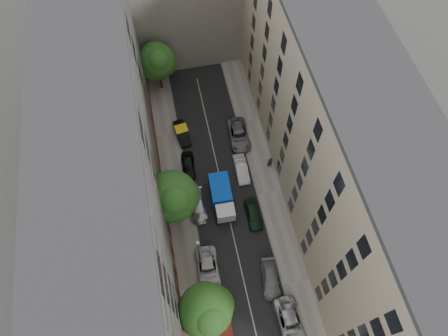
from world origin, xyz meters
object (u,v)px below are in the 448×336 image
object	(u,v)px
car_left_2	(208,269)
tree_mid	(173,198)
car_left_5	(182,133)
car_right_4	(239,135)
car_right_2	(253,214)
tree_near	(207,311)
lamp_post	(199,249)
car_right_0	(290,323)
car_right_3	(241,169)
car_right_1	(270,279)
car_left_4	(188,166)
tree_far	(158,62)
tarp_truck	(222,197)
car_left_1	(224,321)
car_left_3	(198,206)
pedestrian	(270,162)

from	to	relation	value
car_left_2	tree_mid	distance (m)	8.77
car_left_5	car_right_4	distance (m)	7.43
car_right_2	tree_near	world-z (taller)	tree_near
car_left_2	lamp_post	distance (m)	3.51
car_left_2	car_right_0	distance (m)	10.18
car_left_2	car_right_3	size ratio (longest dim) A/B	1.22
car_right_1	car_left_2	bearing A→B (deg)	166.75
car_left_5	lamp_post	world-z (taller)	lamp_post
car_left_4	tree_near	size ratio (longest dim) A/B	0.54
tree_near	tree_far	xyz separation A→B (m)	(-0.53, 31.83, 0.30)
tarp_truck	car_left_1	size ratio (longest dim) A/B	1.44
car_right_3	tree_near	distance (m)	18.45
car_left_1	car_left_3	world-z (taller)	car_left_3
car_left_5	lamp_post	distance (m)	17.20
car_right_2	tree_mid	bearing A→B (deg)	170.20
car_left_5	car_right_4	xyz separation A→B (m)	(7.20, -1.84, 0.08)
tree_near	tree_far	world-z (taller)	tree_far
car_left_3	car_right_1	world-z (taller)	car_left_3
car_right_0	car_right_4	size ratio (longest dim) A/B	0.99
car_right_1	lamp_post	bearing A→B (deg)	159.34
car_right_2	car_right_3	bearing A→B (deg)	89.99
tarp_truck	tree_mid	distance (m)	7.11
car_left_1	car_left_3	xyz separation A→B (m)	(-0.35, 13.20, 0.00)
car_left_1	car_left_4	world-z (taller)	car_left_4
car_right_1	car_right_3	bearing A→B (deg)	97.79
tarp_truck	tree_far	distance (m)	19.95
tarp_truck	car_right_0	xyz separation A→B (m)	(4.03, -14.98, -0.70)
car_left_5	tree_mid	bearing A→B (deg)	-109.05
tree_far	pedestrian	world-z (taller)	tree_far
lamp_post	tree_mid	bearing A→B (deg)	107.04
car_left_1	car_left_5	world-z (taller)	car_left_5
tarp_truck	car_left_5	size ratio (longest dim) A/B	1.41
car_left_2	car_right_0	world-z (taller)	car_right_0
car_right_1	pedestrian	distance (m)	14.26
car_left_1	lamp_post	size ratio (longest dim) A/B	0.66
car_left_3	car_right_0	size ratio (longest dim) A/B	0.85
car_right_1	lamp_post	size ratio (longest dim) A/B	0.74
car_right_0	car_right_4	bearing A→B (deg)	88.89
car_left_2	car_left_3	distance (m)	7.60
car_left_2	car_left_5	size ratio (longest dim) A/B	1.24
car_left_3	car_right_3	bearing A→B (deg)	33.83
car_right_3	tree_near	xyz separation A→B (m)	(-7.30, -16.40, 4.22)
tree_mid	car_right_4	bearing A→B (deg)	45.74
tarp_truck	car_left_4	bearing A→B (deg)	122.24
car_left_4	tree_far	xyz separation A→B (m)	(-1.44, 13.63, 4.51)
tree_far	tree_mid	bearing A→B (deg)	-92.29
car_right_3	tarp_truck	bearing A→B (deg)	-130.86
tarp_truck	car_left_5	distance (m)	10.93
tree_mid	car_left_4	bearing A→B (deg)	70.99
car_left_1	car_right_1	bearing A→B (deg)	28.50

